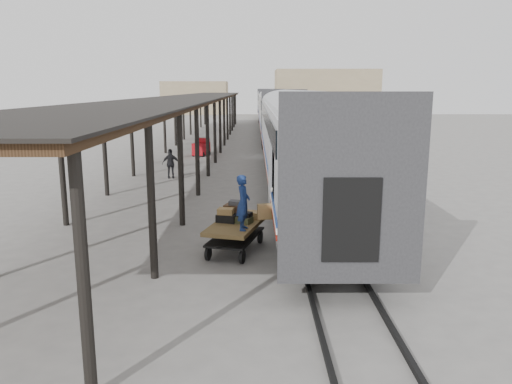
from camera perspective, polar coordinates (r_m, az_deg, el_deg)
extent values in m
plane|color=slate|center=(14.81, -4.82, -6.88)|extent=(160.00, 160.00, 0.00)
cube|color=silver|center=(22.18, 5.05, 6.22)|extent=(3.00, 24.00, 2.90)
cube|color=#28282B|center=(10.50, 10.83, -0.13)|extent=(3.04, 0.22, 3.50)
cube|color=black|center=(22.03, 1.11, 8.57)|extent=(0.04, 22.08, 0.65)
cube|color=black|center=(22.41, 4.97, 1.89)|extent=(2.55, 23.04, 0.50)
cube|color=silver|center=(48.08, 2.26, 9.22)|extent=(3.00, 24.00, 2.90)
cube|color=#28282B|center=(36.21, 3.04, 8.38)|extent=(3.04, 0.22, 3.50)
cube|color=black|center=(48.01, 0.42, 10.30)|extent=(0.04, 22.08, 0.65)
cube|color=black|center=(48.18, 2.24, 7.20)|extent=(2.55, 23.04, 0.50)
cube|color=silver|center=(74.05, 1.41, 10.11)|extent=(3.00, 24.00, 2.90)
cube|color=#28282B|center=(62.16, 1.71, 9.80)|extent=(3.04, 0.22, 3.50)
cube|color=black|center=(74.00, 0.22, 10.81)|extent=(0.04, 22.08, 0.65)
cube|color=black|center=(74.12, 1.41, 8.80)|extent=(2.55, 23.04, 0.50)
cube|color=black|center=(13.75, 2.98, 0.95)|extent=(0.50, 1.70, 2.00)
imported|color=silver|center=(13.78, 2.97, 0.39)|extent=(0.72, 0.89, 1.72)
cube|color=olive|center=(13.75, 1.32, -2.24)|extent=(0.57, 0.25, 0.42)
cube|color=#422B19|center=(38.27, -7.18, 10.59)|extent=(4.60, 64.00, 0.18)
cube|color=black|center=(38.27, -7.19, 10.77)|extent=(4.90, 64.30, 0.06)
cylinder|color=black|center=(38.66, -10.15, 7.54)|extent=(0.20, 0.20, 4.00)
cylinder|color=black|center=(69.36, -5.74, 9.45)|extent=(0.20, 0.20, 4.00)
cylinder|color=black|center=(7.92, -19.15, -9.05)|extent=(0.20, 0.20, 4.00)
cylinder|color=black|center=(38.17, -4.02, 7.64)|extent=(0.20, 0.20, 4.00)
cylinder|color=black|center=(69.09, -2.30, 9.49)|extent=(0.20, 0.20, 4.00)
cube|color=black|center=(48.23, 1.37, 6.21)|extent=(0.10, 150.00, 0.12)
cube|color=black|center=(48.29, 3.09, 6.20)|extent=(0.10, 150.00, 0.12)
cube|color=tan|center=(92.88, 7.92, 11.21)|extent=(18.00, 10.00, 8.00)
cube|color=tan|center=(96.66, -6.93, 10.66)|extent=(12.00, 8.00, 6.00)
cube|color=brown|center=(14.63, -2.38, -3.82)|extent=(1.85, 2.65, 0.12)
cube|color=black|center=(14.72, -2.36, -5.13)|extent=(1.73, 2.52, 0.06)
cylinder|color=black|center=(14.11, -5.49, -7.01)|extent=(0.18, 0.41, 0.40)
cylinder|color=black|center=(13.80, -1.58, -7.39)|extent=(0.18, 0.41, 0.40)
cylinder|color=black|center=(15.81, -3.03, -4.89)|extent=(0.18, 0.41, 0.40)
cylinder|color=black|center=(15.53, 0.48, -5.18)|extent=(0.18, 0.41, 0.40)
cube|color=#3E3E41|center=(15.15, -2.77, -2.62)|extent=(0.68, 0.51, 0.21)
cube|color=olive|center=(15.13, -0.55, -2.62)|extent=(0.69, 0.57, 0.21)
cube|color=black|center=(14.75, -3.33, -2.99)|extent=(0.67, 0.56, 0.23)
cube|color=#44492C|center=(14.62, -1.48, -3.21)|extent=(0.61, 0.55, 0.18)
cube|color=#482E1C|center=(15.06, -2.46, -1.84)|extent=(0.69, 0.59, 0.21)
cube|color=olive|center=(14.67, -3.49, -2.21)|extent=(0.50, 0.40, 0.18)
cube|color=#3E3E41|center=(15.00, -2.29, -1.25)|extent=(0.46, 0.37, 0.14)
cube|color=black|center=(14.63, -1.26, -2.56)|extent=(0.46, 0.41, 0.14)
cube|color=maroon|center=(35.86, -6.28, 4.94)|extent=(1.23, 1.58, 0.83)
cube|color=maroon|center=(36.13, -6.06, 5.88)|extent=(0.92, 0.78, 0.32)
cylinder|color=black|center=(35.60, -7.16, 4.31)|extent=(0.21, 0.35, 0.33)
cylinder|color=black|center=(35.29, -6.07, 4.27)|extent=(0.21, 0.35, 0.33)
cylinder|color=black|center=(36.51, -6.47, 4.52)|extent=(0.21, 0.35, 0.33)
cylinder|color=black|center=(36.21, -5.40, 4.48)|extent=(0.21, 0.35, 0.33)
imported|color=navy|center=(13.78, -1.47, -1.21)|extent=(0.43, 0.60, 1.55)
imported|color=black|center=(26.99, -9.71, 3.21)|extent=(0.97, 0.53, 1.58)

